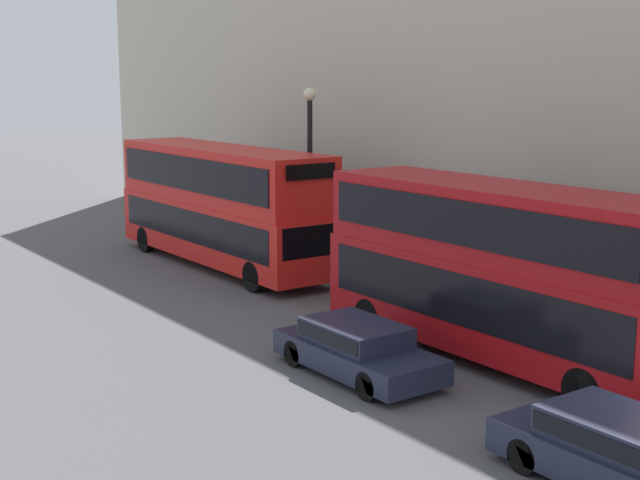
% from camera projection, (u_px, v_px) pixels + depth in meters
% --- Properties ---
extents(bus_leading, '(2.59, 10.18, 4.27)m').
position_uv_depth(bus_leading, '(500.00, 265.00, 21.16)').
color(bus_leading, '#A80F14').
rests_on(bus_leading, ground).
extents(bus_second_in_queue, '(2.59, 11.38, 4.32)m').
position_uv_depth(bus_second_in_queue, '(221.00, 201.00, 31.97)').
color(bus_second_in_queue, red).
rests_on(bus_second_in_queue, ground).
extents(car_dark_sedan, '(1.86, 4.59, 1.28)m').
position_uv_depth(car_dark_sedan, '(625.00, 452.00, 14.66)').
color(car_dark_sedan, '#1E2338').
rests_on(car_dark_sedan, ground).
extents(car_hatchback, '(1.85, 4.36, 1.24)m').
position_uv_depth(car_hatchback, '(357.00, 347.00, 20.43)').
color(car_hatchback, '#1E2338').
rests_on(car_hatchback, ground).
extents(street_lamp, '(0.44, 0.44, 6.42)m').
position_uv_depth(street_lamp, '(310.00, 160.00, 30.37)').
color(street_lamp, black).
rests_on(street_lamp, ground).
extents(pedestrian, '(0.36, 0.36, 1.79)m').
position_uv_depth(pedestrian, '(466.00, 287.00, 25.63)').
color(pedestrian, brown).
rests_on(pedestrian, ground).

